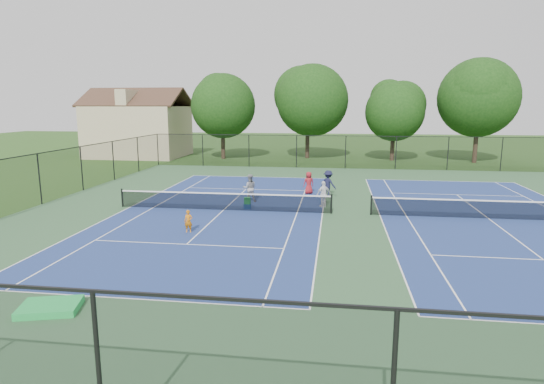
# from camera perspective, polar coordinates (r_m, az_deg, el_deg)

# --- Properties ---
(ground) EXTENTS (140.00, 140.00, 0.00)m
(ground) POSITION_cam_1_polar(r_m,az_deg,el_deg) (24.73, 9.87, -2.78)
(ground) COLOR #234716
(ground) RESTS_ON ground
(court_pad) EXTENTS (36.00, 36.00, 0.01)m
(court_pad) POSITION_cam_1_polar(r_m,az_deg,el_deg) (24.73, 9.87, -2.77)
(court_pad) COLOR #315732
(court_pad) RESTS_ON ground
(tennis_court_left) EXTENTS (12.00, 23.83, 1.07)m
(tennis_court_left) POSITION_cam_1_polar(r_m,az_deg,el_deg) (25.43, -6.09, -2.07)
(tennis_court_left) COLOR navy
(tennis_court_left) RESTS_ON ground
(tennis_court_right) EXTENTS (12.00, 23.83, 1.07)m
(tennis_court_right) POSITION_cam_1_polar(r_m,az_deg,el_deg) (25.92, 25.55, -2.84)
(tennis_court_right) COLOR navy
(tennis_court_right) RESTS_ON ground
(perimeter_fence) EXTENTS (36.08, 36.08, 3.02)m
(perimeter_fence) POSITION_cam_1_polar(r_m,az_deg,el_deg) (24.40, 9.99, 0.88)
(perimeter_fence) COLOR black
(perimeter_fence) RESTS_ON ground
(tree_back_a) EXTENTS (6.80, 6.80, 9.15)m
(tree_back_a) POSITION_cam_1_polar(r_m,az_deg,el_deg) (49.53, -6.27, 11.13)
(tree_back_a) COLOR #2D2116
(tree_back_a) RESTS_ON ground
(tree_back_b) EXTENTS (7.60, 7.60, 10.03)m
(tree_back_b) POSITION_cam_1_polar(r_m,az_deg,el_deg) (50.13, 4.54, 11.80)
(tree_back_b) COLOR #2D2116
(tree_back_b) RESTS_ON ground
(tree_back_c) EXTENTS (6.00, 6.00, 8.40)m
(tree_back_c) POSITION_cam_1_polar(r_m,az_deg,el_deg) (49.38, 15.10, 10.18)
(tree_back_c) COLOR #2D2116
(tree_back_c) RESTS_ON ground
(tree_back_d) EXTENTS (7.80, 7.80, 10.37)m
(tree_back_d) POSITION_cam_1_polar(r_m,az_deg,el_deg) (50.01, 24.62, 11.13)
(tree_back_d) COLOR #2D2116
(tree_back_d) RESTS_ON ground
(clapboard_house) EXTENTS (10.80, 8.10, 7.65)m
(clapboard_house) POSITION_cam_1_polar(r_m,az_deg,el_deg) (53.84, -16.40, 7.60)
(clapboard_house) COLOR tan
(clapboard_house) RESTS_ON ground
(child_player) EXTENTS (0.40, 0.28, 1.04)m
(child_player) POSITION_cam_1_polar(r_m,az_deg,el_deg) (21.20, -10.45, -3.64)
(child_player) COLOR orange
(child_player) RESTS_ON ground
(instructor) EXTENTS (0.92, 0.78, 1.68)m
(instructor) POSITION_cam_1_polar(r_m,az_deg,el_deg) (27.37, -2.82, 0.49)
(instructor) COLOR gray
(instructor) RESTS_ON ground
(bystander_a) EXTENTS (0.95, 0.78, 1.51)m
(bystander_a) POSITION_cam_1_polar(r_m,az_deg,el_deg) (26.11, 6.50, -0.26)
(bystander_a) COLOR white
(bystander_a) RESTS_ON ground
(bystander_b) EXTENTS (1.27, 1.13, 1.70)m
(bystander_b) POSITION_cam_1_polar(r_m,az_deg,el_deg) (29.02, 7.06, 1.04)
(bystander_b) COLOR #161832
(bystander_b) RESTS_ON ground
(bystander_c) EXTENTS (0.85, 0.73, 1.47)m
(bystander_c) POSITION_cam_1_polar(r_m,az_deg,el_deg) (29.92, 4.63, 1.16)
(bystander_c) COLOR maroon
(bystander_c) RESTS_ON ground
(ball_crate) EXTENTS (0.41, 0.35, 0.29)m
(ball_crate) POSITION_cam_1_polar(r_m,az_deg,el_deg) (25.64, -3.11, -1.81)
(ball_crate) COLOR navy
(ball_crate) RESTS_ON ground
(ball_hopper) EXTENTS (0.34, 0.28, 0.37)m
(ball_hopper) POSITION_cam_1_polar(r_m,az_deg,el_deg) (25.57, -3.12, -1.09)
(ball_hopper) COLOR green
(ball_hopper) RESTS_ON ball_crate
(green_tarp) EXTENTS (1.85, 1.54, 0.21)m
(green_tarp) POSITION_cam_1_polar(r_m,az_deg,el_deg) (14.74, -26.09, -12.87)
(green_tarp) COLOR green
(green_tarp) RESTS_ON ground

